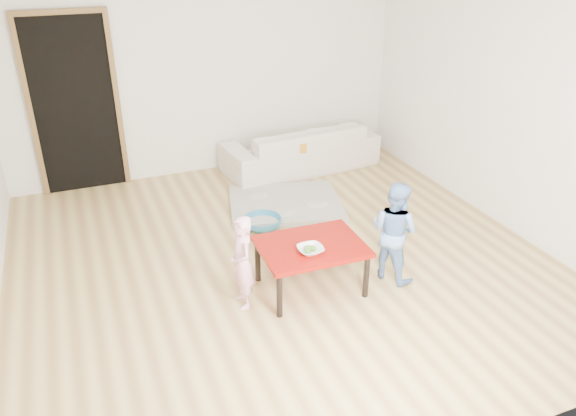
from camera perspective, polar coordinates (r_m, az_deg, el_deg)
floor at (r=5.48m, az=-0.78°, el=-5.21°), size 5.00×5.00×0.01m
back_wall at (r=7.23m, az=-8.24°, el=13.63°), size 5.00×0.02×2.60m
right_wall at (r=6.23m, az=21.48°, el=10.00°), size 0.02×5.00×2.60m
doorway at (r=7.08m, az=-20.84°, el=9.61°), size 1.02×0.08×2.11m
sofa at (r=7.43m, az=1.30°, el=6.17°), size 2.09×0.99×0.59m
cushion at (r=7.11m, az=-0.06°, el=6.50°), size 0.51×0.48×0.11m
red_table at (r=4.95m, az=2.33°, el=-5.96°), size 0.91×0.69×0.45m
bowl at (r=4.71m, az=2.29°, el=-4.27°), size 0.21×0.21×0.05m
broccoli at (r=4.71m, az=2.29°, el=-4.25°), size 0.12×0.12×0.06m
child_pink at (r=4.66m, az=-4.68°, el=-5.56°), size 0.20×0.30×0.83m
child_blue at (r=5.08m, az=10.72°, el=-2.32°), size 0.52×0.57×0.94m
basin at (r=5.99m, az=-2.60°, el=-1.56°), size 0.41×0.41×0.13m
blanket at (r=6.48m, az=-0.29°, el=0.45°), size 1.47×1.32×0.06m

